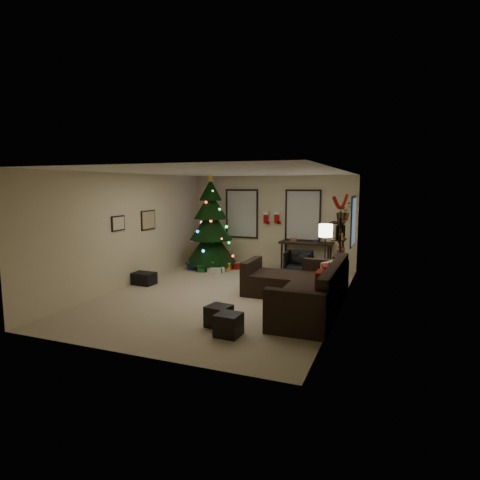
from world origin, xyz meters
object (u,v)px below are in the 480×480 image
(desk_chair, at_px, (299,263))
(bookshelf, at_px, (341,251))
(desk, at_px, (306,245))
(sofa, at_px, (303,291))
(christmas_tree, at_px, (211,228))

(desk_chair, bearing_deg, bookshelf, -40.06)
(desk, distance_m, desk_chair, 0.76)
(sofa, xyz_separation_m, bookshelf, (0.50, 1.78, 0.56))
(christmas_tree, bearing_deg, bookshelf, -14.66)
(christmas_tree, distance_m, desk_chair, 2.75)
(christmas_tree, relative_size, sofa, 0.90)
(desk_chair, height_order, bookshelf, bookshelf)
(sofa, relative_size, bookshelf, 1.74)
(sofa, bearing_deg, desk_chair, 104.76)
(desk_chair, xyz_separation_m, bookshelf, (1.25, -1.06, 0.55))
(christmas_tree, height_order, sofa, christmas_tree)
(desk, bearing_deg, bookshelf, -55.29)
(sofa, xyz_separation_m, desk, (-0.68, 3.48, 0.41))
(christmas_tree, relative_size, desk_chair, 4.34)
(desk_chair, bearing_deg, desk, 84.23)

